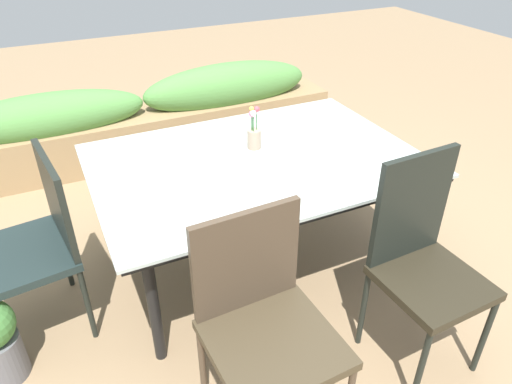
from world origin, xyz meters
TOP-DOWN VIEW (x-y plane):
  - ground_plane at (0.00, 0.00)m, footprint 12.00×12.00m
  - dining_table at (0.04, 0.03)m, footprint 1.74×1.20m
  - chair_near_right at (0.43, -0.87)m, footprint 0.44×0.44m
  - chair_end_left at (-1.13, 0.04)m, footprint 0.55×0.55m
  - chair_near_left at (-0.35, -0.87)m, footprint 0.49×0.49m
  - flower_vase at (0.09, 0.16)m, footprint 0.08×0.08m
  - planter_box at (-0.18, 1.70)m, footprint 3.31×0.43m

SIDE VIEW (x-z plane):
  - ground_plane at x=0.00m, z-range 0.00..0.00m
  - planter_box at x=-0.18m, z-range -0.03..0.68m
  - chair_end_left at x=-1.13m, z-range 0.07..0.99m
  - chair_near_left at x=-0.35m, z-range 0.07..1.01m
  - chair_near_right at x=0.43m, z-range 0.06..1.08m
  - dining_table at x=0.04m, z-range 0.30..1.00m
  - flower_vase at x=0.09m, z-range 0.67..0.92m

